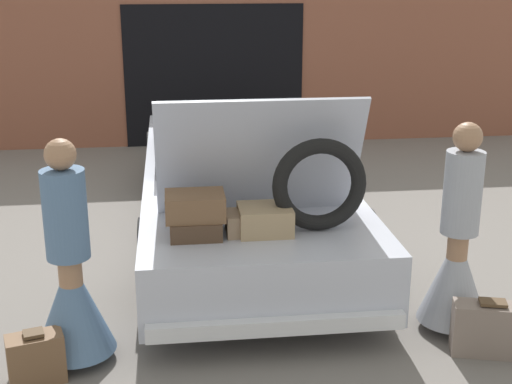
{
  "coord_description": "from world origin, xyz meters",
  "views": [
    {
      "loc": [
        -0.71,
        -7.26,
        2.75
      ],
      "look_at": [
        0.0,
        -1.48,
        0.9
      ],
      "focal_mm": 50.0,
      "sensor_mm": 36.0,
      "label": 1
    }
  ],
  "objects": [
    {
      "name": "person_left",
      "position": [
        -1.45,
        -2.52,
        0.59
      ],
      "size": [
        0.58,
        0.58,
        1.66
      ],
      "rotation": [
        0.0,
        0.0,
        -1.54
      ],
      "color": "#997051",
      "rests_on": "ground_plane"
    },
    {
      "name": "suitcase_beside_left_person",
      "position": [
        -1.68,
        -2.8,
        0.18
      ],
      "size": [
        0.42,
        0.3,
        0.39
      ],
      "color": "brown",
      "rests_on": "ground_plane"
    },
    {
      "name": "car",
      "position": [
        -0.0,
        -0.0,
        0.57
      ],
      "size": [
        2.02,
        5.47,
        1.79
      ],
      "color": "#B2B7C6",
      "rests_on": "ground_plane"
    },
    {
      "name": "ground_plane",
      "position": [
        0.0,
        0.0,
        0.0
      ],
      "size": [
        40.0,
        40.0,
        0.0
      ],
      "primitive_type": "plane",
      "color": "slate"
    },
    {
      "name": "garage_wall_back",
      "position": [
        0.0,
        4.01,
        1.39
      ],
      "size": [
        12.0,
        0.14,
        2.8
      ],
      "color": "brown",
      "rests_on": "ground_plane"
    },
    {
      "name": "suitcase_beside_right_person",
      "position": [
        1.57,
        -2.82,
        0.2
      ],
      "size": [
        0.58,
        0.34,
        0.43
      ],
      "color": "#75665B",
      "rests_on": "ground_plane"
    },
    {
      "name": "person_right",
      "position": [
        1.45,
        -2.4,
        0.6
      ],
      "size": [
        0.55,
        0.55,
        1.67
      ],
      "rotation": [
        0.0,
        0.0,
        1.52
      ],
      "color": "#997051",
      "rests_on": "ground_plane"
    }
  ]
}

